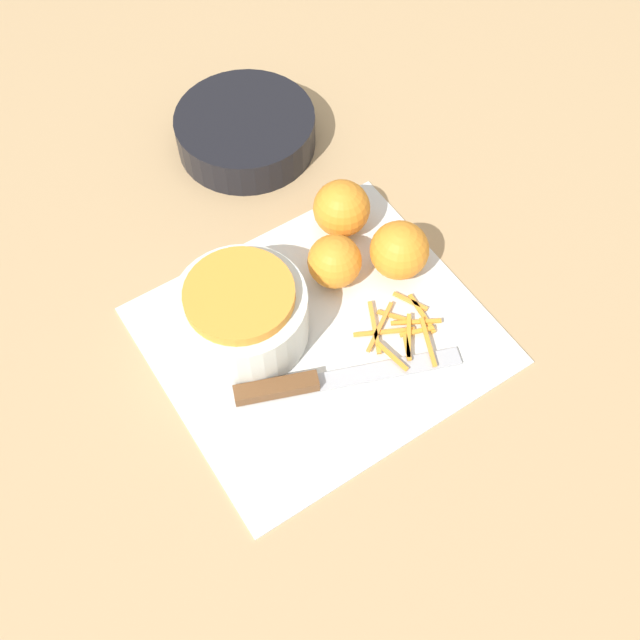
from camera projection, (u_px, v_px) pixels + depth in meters
The scene contains 9 objects.
ground_plane at pixel (320, 336), 0.90m from camera, with size 4.00×4.00×0.00m, color tan.
cutting_board at pixel (320, 335), 0.90m from camera, with size 0.38×0.34×0.01m.
bowl_speckled at pixel (242, 313), 0.86m from camera, with size 0.15×0.15×0.09m.
bowl_dark at pixel (246, 131), 1.04m from camera, with size 0.19×0.19×0.05m.
knife at pixel (307, 383), 0.85m from camera, with size 0.26×0.11×0.02m.
orange_left at pixel (399, 250), 0.91m from camera, with size 0.07×0.07×0.07m.
orange_right at pixel (342, 208), 0.95m from camera, with size 0.07×0.07×0.07m.
orange_back at pixel (335, 261), 0.91m from camera, with size 0.07×0.07×0.07m.
peel_pile at pixel (401, 329), 0.89m from camera, with size 0.10×0.12×0.01m.
Camera 1 is at (-0.25, -0.38, 0.77)m, focal length 42.00 mm.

